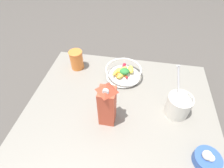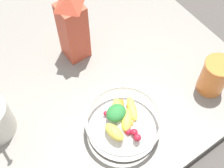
{
  "view_description": "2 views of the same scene",
  "coord_description": "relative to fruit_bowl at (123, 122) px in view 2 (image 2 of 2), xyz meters",
  "views": [
    {
      "loc": [
        0.05,
        -0.45,
        0.75
      ],
      "look_at": [
        -0.06,
        0.16,
        0.1
      ],
      "focal_mm": 28.0,
      "sensor_mm": 36.0,
      "label": 1
    },
    {
      "loc": [
        0.22,
        0.57,
        0.83
      ],
      "look_at": [
        -0.05,
        0.19,
        0.11
      ],
      "focal_mm": 50.0,
      "sensor_mm": 36.0,
      "label": 2
    }
  ],
  "objects": [
    {
      "name": "countertop",
      "position": [
        0.01,
        -0.29,
        -0.06
      ],
      "size": [
        0.95,
        0.95,
        0.04
      ],
      "color": "gray",
      "rests_on": "ground_plane"
    },
    {
      "name": "fruit_bowl",
      "position": [
        0.0,
        0.0,
        0.0
      ],
      "size": [
        0.21,
        0.21,
        0.08
      ],
      "color": "silver",
      "rests_on": "countertop"
    },
    {
      "name": "milk_carton",
      "position": [
        -0.03,
        -0.3,
        0.08
      ],
      "size": [
        0.07,
        0.07,
        0.24
      ],
      "color": "#CC4C33",
      "rests_on": "countertop"
    },
    {
      "name": "drinking_cup",
      "position": [
        -0.29,
        0.04,
        0.02
      ],
      "size": [
        0.08,
        0.08,
        0.12
      ],
      "color": "orange",
      "rests_on": "countertop"
    },
    {
      "name": "ground_plane",
      "position": [
        0.01,
        -0.29,
        -0.08
      ],
      "size": [
        6.0,
        6.0,
        0.0
      ],
      "primitive_type": "plane",
      "color": "#4C4742"
    }
  ]
}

